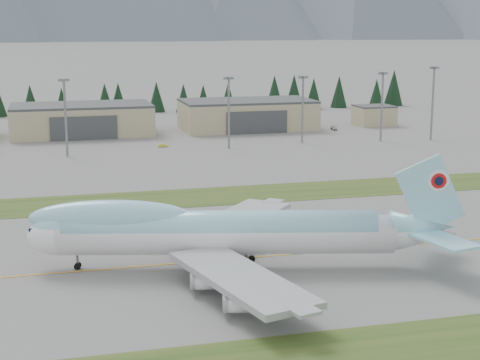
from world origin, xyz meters
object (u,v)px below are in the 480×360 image
object	(u,v)px
hangar_center	(82,120)
service_vehicle_c	(334,130)
service_vehicle_b	(163,147)
boeing_747_freighter	(222,231)
hangar_right	(247,114)

from	to	relation	value
hangar_center	service_vehicle_c	distance (m)	90.88
service_vehicle_c	service_vehicle_b	bearing A→B (deg)	-154.67
boeing_747_freighter	hangar_center	xyz separation A→B (m)	(-14.06, 153.85, -0.60)
boeing_747_freighter	hangar_right	world-z (taller)	boeing_747_freighter
boeing_747_freighter	hangar_right	xyz separation A→B (m)	(45.94, 153.85, -0.60)
boeing_747_freighter	hangar_center	size ratio (longest dim) A/B	1.44
service_vehicle_c	hangar_center	bearing A→B (deg)	179.51
hangar_center	service_vehicle_b	distance (m)	41.39
hangar_center	service_vehicle_b	bearing A→B (deg)	-55.33
boeing_747_freighter	service_vehicle_c	size ratio (longest dim) A/B	14.85
service_vehicle_b	service_vehicle_c	world-z (taller)	service_vehicle_c
hangar_right	service_vehicle_b	distance (m)	50.11
hangar_right	service_vehicle_b	size ratio (longest dim) A/B	15.09
hangar_center	hangar_right	xyz separation A→B (m)	(60.00, 0.00, 0.00)
hangar_right	service_vehicle_b	xyz separation A→B (m)	(-36.65, -33.75, -5.39)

